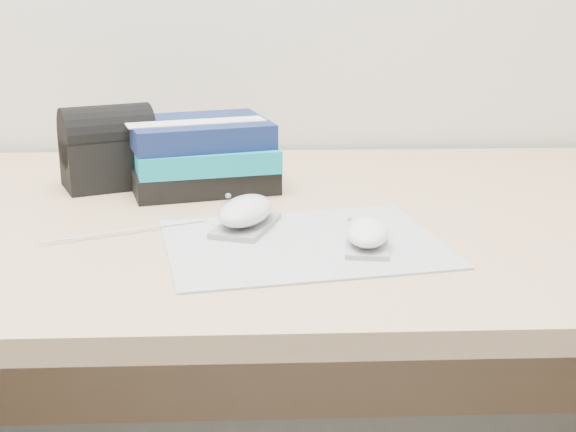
{
  "coord_description": "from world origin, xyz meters",
  "views": [
    {
      "loc": [
        -0.11,
        0.5,
        1.05
      ],
      "look_at": [
        -0.07,
        1.42,
        0.77
      ],
      "focal_mm": 50.0,
      "sensor_mm": 36.0,
      "label": 1
    }
  ],
  "objects_px": {
    "desk": "(325,342)",
    "mouse_rear": "(246,213)",
    "book_stack": "(201,154)",
    "pouch": "(108,147)",
    "mouse_front": "(367,234)"
  },
  "relations": [
    {
      "from": "mouse_front",
      "to": "book_stack",
      "type": "xyz_separation_m",
      "value": [
        -0.22,
        0.31,
        0.03
      ]
    },
    {
      "from": "book_stack",
      "to": "pouch",
      "type": "relative_size",
      "value": 1.56
    },
    {
      "from": "mouse_rear",
      "to": "mouse_front",
      "type": "xyz_separation_m",
      "value": [
        0.15,
        -0.08,
        -0.0
      ]
    },
    {
      "from": "mouse_rear",
      "to": "book_stack",
      "type": "xyz_separation_m",
      "value": [
        -0.07,
        0.22,
        0.03
      ]
    },
    {
      "from": "mouse_rear",
      "to": "mouse_front",
      "type": "relative_size",
      "value": 1.28
    },
    {
      "from": "mouse_rear",
      "to": "pouch",
      "type": "xyz_separation_m",
      "value": [
        -0.22,
        0.23,
        0.04
      ]
    },
    {
      "from": "mouse_rear",
      "to": "book_stack",
      "type": "height_order",
      "value": "book_stack"
    },
    {
      "from": "book_stack",
      "to": "pouch",
      "type": "xyz_separation_m",
      "value": [
        -0.14,
        0.01,
        0.01
      ]
    },
    {
      "from": "book_stack",
      "to": "mouse_front",
      "type": "bearing_deg",
      "value": -54.55
    },
    {
      "from": "mouse_front",
      "to": "book_stack",
      "type": "distance_m",
      "value": 0.38
    },
    {
      "from": "mouse_front",
      "to": "book_stack",
      "type": "height_order",
      "value": "book_stack"
    },
    {
      "from": "mouse_front",
      "to": "pouch",
      "type": "distance_m",
      "value": 0.48
    },
    {
      "from": "desk",
      "to": "mouse_rear",
      "type": "relative_size",
      "value": 12.56
    },
    {
      "from": "desk",
      "to": "book_stack",
      "type": "relative_size",
      "value": 6.38
    },
    {
      "from": "desk",
      "to": "mouse_front",
      "type": "relative_size",
      "value": 16.05
    }
  ]
}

